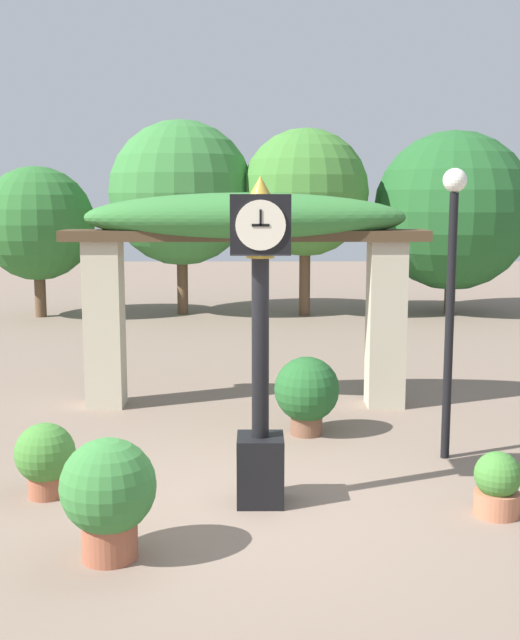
# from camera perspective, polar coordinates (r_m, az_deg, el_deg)

# --- Properties ---
(ground_plane) EXTENTS (60.00, 60.00, 0.00)m
(ground_plane) POSITION_cam_1_polar(r_m,az_deg,el_deg) (8.11, -1.35, -13.11)
(ground_plane) COLOR #7F6B5B
(pedestal_clock) EXTENTS (0.56, 0.61, 3.22)m
(pedestal_clock) POSITION_cam_1_polar(r_m,az_deg,el_deg) (7.74, 0.02, -0.99)
(pedestal_clock) COLOR black
(pedestal_clock) RESTS_ON ground
(pergola) EXTENTS (5.18, 1.12, 3.08)m
(pergola) POSITION_cam_1_polar(r_m,az_deg,el_deg) (11.41, -1.07, 5.31)
(pergola) COLOR #BCB299
(pergola) RESTS_ON ground
(potted_plant_near_left) EXTENTS (0.45, 0.45, 0.62)m
(potted_plant_near_left) POSITION_cam_1_polar(r_m,az_deg,el_deg) (8.13, 16.52, -11.13)
(potted_plant_near_left) COLOR #B26B4C
(potted_plant_near_left) RESTS_ON ground
(potted_plant_near_right) EXTENTS (0.81, 0.81, 1.04)m
(potted_plant_near_right) POSITION_cam_1_polar(r_m,az_deg,el_deg) (6.96, -10.74, -11.97)
(potted_plant_near_right) COLOR #9E563D
(potted_plant_near_right) RESTS_ON ground
(potted_plant_far_left) EXTENTS (0.61, 0.61, 0.77)m
(potted_plant_far_left) POSITION_cam_1_polar(r_m,az_deg,el_deg) (8.50, -15.04, -9.37)
(potted_plant_far_left) COLOR #9E563D
(potted_plant_far_left) RESTS_ON ground
(potted_plant_far_right) EXTENTS (0.83, 0.83, 1.01)m
(potted_plant_far_right) POSITION_cam_1_polar(r_m,az_deg,el_deg) (10.27, 3.34, -5.12)
(potted_plant_far_right) COLOR brown
(potted_plant_far_right) RESTS_ON ground
(lamp_post) EXTENTS (0.27, 0.27, 3.34)m
(lamp_post) POSITION_cam_1_polar(r_m,az_deg,el_deg) (9.32, 13.46, 3.32)
(lamp_post) COLOR black
(lamp_post) RESTS_ON ground
(tree_line) EXTENTS (13.97, 4.07, 4.94)m
(tree_line) POSITION_cam_1_polar(r_m,az_deg,el_deg) (20.56, 2.37, 8.23)
(tree_line) COLOR brown
(tree_line) RESTS_ON ground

